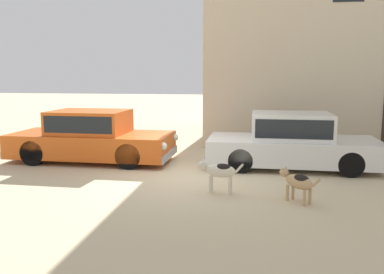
{
  "coord_description": "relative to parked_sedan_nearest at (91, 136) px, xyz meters",
  "views": [
    {
      "loc": [
        1.51,
        -9.24,
        2.4
      ],
      "look_at": [
        0.06,
        0.2,
        0.9
      ],
      "focal_mm": 36.89,
      "sensor_mm": 36.0,
      "label": 1
    }
  ],
  "objects": [
    {
      "name": "stray_dog_spotted",
      "position": [
        3.81,
        -2.53,
        -0.24
      ],
      "size": [
        0.99,
        0.26,
        0.69
      ],
      "rotation": [
        0.0,
        0.0,
        3.03
      ],
      "color": "beige",
      "rests_on": "ground_plane"
    },
    {
      "name": "parked_sedan_second",
      "position": [
        5.5,
        0.02,
        0.01
      ],
      "size": [
        4.5,
        1.84,
        1.44
      ],
      "rotation": [
        0.0,
        0.0,
        -0.01
      ],
      "color": "silver",
      "rests_on": "ground_plane"
    },
    {
      "name": "ground_plane",
      "position": [
        2.96,
        -1.15,
        -0.7
      ],
      "size": [
        80.0,
        80.0,
        0.0
      ],
      "primitive_type": "plane",
      "color": "#CCB78E"
    },
    {
      "name": "stray_dog_tan",
      "position": [
        5.34,
        -2.92,
        -0.29
      ],
      "size": [
        0.74,
        0.78,
        0.63
      ],
      "rotation": [
        0.0,
        0.0,
        2.32
      ],
      "color": "tan",
      "rests_on": "ground_plane"
    },
    {
      "name": "parked_sedan_nearest",
      "position": [
        0.0,
        0.0,
        0.0
      ],
      "size": [
        4.62,
        1.86,
        1.43
      ],
      "rotation": [
        0.0,
        0.0,
        -0.01
      ],
      "color": "#D15619",
      "rests_on": "ground_plane"
    }
  ]
}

